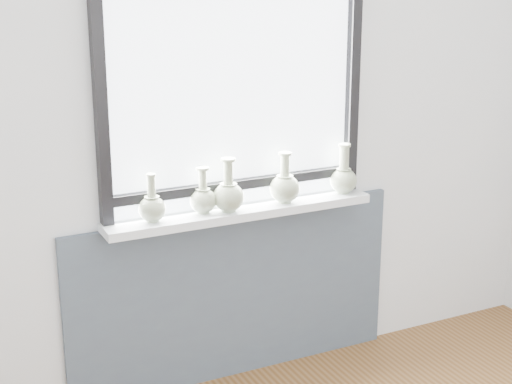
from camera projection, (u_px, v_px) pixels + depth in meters
name	position (u px, v px, depth m)	size (l,w,h in m)	color
back_wall	(231.00, 120.00, 3.63)	(3.60, 0.02, 2.60)	silver
apron_panel	(235.00, 295.00, 3.86)	(1.70, 0.03, 0.86)	#43515E
windowsill	(241.00, 212.00, 3.67)	(1.32, 0.18, 0.04)	silver
window	(234.00, 91.00, 3.56)	(1.30, 0.06, 1.05)	black
vase_a	(152.00, 207.00, 3.45)	(0.12, 0.12, 0.22)	#9CAA89
vase_b	(203.00, 198.00, 3.57)	(0.12, 0.12, 0.22)	#9CAA89
vase_c	(229.00, 195.00, 3.59)	(0.15, 0.15, 0.25)	#9CAA89
vase_d	(285.00, 186.00, 3.72)	(0.15, 0.15, 0.24)	#9CAA89
vase_e	(344.00, 178.00, 3.87)	(0.13, 0.13, 0.25)	#9CAA89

